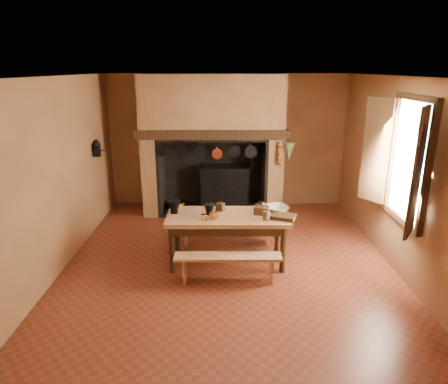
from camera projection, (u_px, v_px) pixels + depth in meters
name	position (u px, v px, depth m)	size (l,w,h in m)	color
floor	(228.00, 260.00, 6.32)	(5.50, 5.50, 0.00)	maroon
ceiling	(229.00, 76.00, 5.49)	(5.50, 5.50, 0.00)	silver
back_wall	(227.00, 141.00, 8.53)	(5.00, 0.02, 2.80)	#9B683E
wall_left	(60.00, 175.00, 5.90)	(0.02, 5.50, 2.80)	#9B683E
wall_right	(397.00, 174.00, 5.91)	(0.02, 5.50, 2.80)	#9B683E
wall_front	(233.00, 260.00, 3.28)	(5.00, 0.02, 2.80)	#9B683E
chimney_breast	(212.00, 125.00, 7.98)	(2.95, 0.96, 2.80)	#9B683E
iron_range	(225.00, 187.00, 8.51)	(1.12, 0.55, 1.60)	black
hearth_pans	(177.00, 207.00, 8.41)	(0.51, 0.62, 0.20)	#C18B2C
hanging_pans	(210.00, 152.00, 7.64)	(1.92, 0.29, 0.27)	black
onion_string	(280.00, 154.00, 7.63)	(0.12, 0.10, 0.46)	#A85D1F
herb_bunch	(289.00, 151.00, 7.62)	(0.20, 0.20, 0.35)	olive
window	(401.00, 161.00, 5.43)	(0.39, 1.75, 1.76)	white
wall_coffee_mill	(97.00, 147.00, 7.35)	(0.23, 0.16, 0.31)	black
work_table	(228.00, 223.00, 6.04)	(1.83, 0.81, 0.79)	#B77E54
bench_front	(228.00, 262.00, 5.57)	(1.50, 0.26, 0.42)	#B77E54
bench_back	(227.00, 225.00, 6.74)	(1.72, 0.30, 0.48)	#B77E54
mortar_large	(174.00, 206.00, 6.05)	(0.20, 0.20, 0.34)	black
mortar_small	(209.00, 209.00, 6.00)	(0.16, 0.16, 0.28)	black
coffee_grinder	(221.00, 206.00, 6.18)	(0.17, 0.15, 0.18)	#392112
brass_mug_a	(204.00, 217.00, 5.81)	(0.07, 0.07, 0.08)	#C18B2C
brass_mug_b	(258.00, 209.00, 6.10)	(0.08, 0.08, 0.10)	#C18B2C
mixing_bowl	(277.00, 209.00, 6.15)	(0.34, 0.34, 0.08)	#B6B48C
stoneware_crock	(266.00, 215.00, 5.80)	(0.11, 0.11, 0.13)	brown
glass_jar	(264.00, 209.00, 6.05)	(0.09, 0.09, 0.15)	beige
wicker_basket	(262.00, 210.00, 6.01)	(0.25, 0.21, 0.21)	#4B3016
wooden_tray	(283.00, 217.00, 5.85)	(0.34, 0.25, 0.06)	#392112
brass_cup	(214.00, 216.00, 5.82)	(0.14, 0.14, 0.11)	#C18B2C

